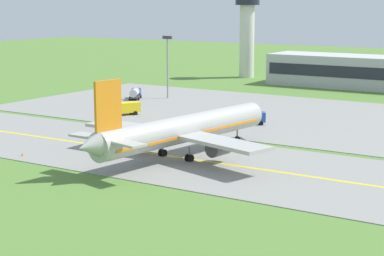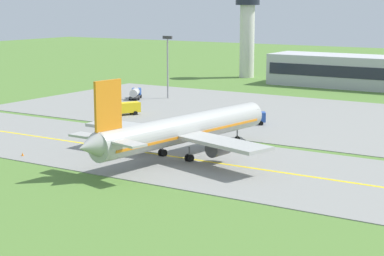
{
  "view_description": "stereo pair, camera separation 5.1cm",
  "coord_description": "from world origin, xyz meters",
  "px_view_note": "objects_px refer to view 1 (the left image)",
  "views": [
    {
      "loc": [
        54.37,
        -79.53,
        22.49
      ],
      "look_at": [
        1.98,
        3.14,
        4.0
      ],
      "focal_mm": 62.63,
      "sensor_mm": 36.0,
      "label": 1
    },
    {
      "loc": [
        54.41,
        -79.5,
        22.49
      ],
      "look_at": [
        1.98,
        3.14,
        4.0
      ],
      "focal_mm": 62.63,
      "sensor_mm": 36.0,
      "label": 2
    }
  ],
  "objects_px": {
    "control_tower": "(247,24)",
    "apron_light_mast": "(167,59)",
    "airplane_lead": "(183,130)",
    "service_truck_catering": "(254,119)",
    "service_truck_pushback": "(135,93)",
    "service_truck_baggage": "(125,108)"
  },
  "relations": [
    {
      "from": "service_truck_catering",
      "to": "apron_light_mast",
      "type": "bearing_deg",
      "value": 148.95
    },
    {
      "from": "service_truck_catering",
      "to": "control_tower",
      "type": "relative_size",
      "value": 0.24
    },
    {
      "from": "service_truck_catering",
      "to": "apron_light_mast",
      "type": "xyz_separation_m",
      "value": [
        -32.84,
        19.77,
        8.14
      ]
    },
    {
      "from": "service_truck_catering",
      "to": "airplane_lead",
      "type": "bearing_deg",
      "value": -83.57
    },
    {
      "from": "service_truck_baggage",
      "to": "service_truck_pushback",
      "type": "distance_m",
      "value": 22.43
    },
    {
      "from": "service_truck_pushback",
      "to": "apron_light_mast",
      "type": "height_order",
      "value": "apron_light_mast"
    },
    {
      "from": "apron_light_mast",
      "to": "service_truck_catering",
      "type": "bearing_deg",
      "value": -31.05
    },
    {
      "from": "service_truck_pushback",
      "to": "control_tower",
      "type": "distance_m",
      "value": 57.3
    },
    {
      "from": "control_tower",
      "to": "apron_light_mast",
      "type": "distance_m",
      "value": 51.03
    },
    {
      "from": "service_truck_catering",
      "to": "service_truck_pushback",
      "type": "relative_size",
      "value": 1.04
    },
    {
      "from": "service_truck_pushback",
      "to": "service_truck_baggage",
      "type": "bearing_deg",
      "value": -57.88
    },
    {
      "from": "airplane_lead",
      "to": "control_tower",
      "type": "height_order",
      "value": "control_tower"
    },
    {
      "from": "airplane_lead",
      "to": "service_truck_catering",
      "type": "bearing_deg",
      "value": 96.43
    },
    {
      "from": "control_tower",
      "to": "apron_light_mast",
      "type": "bearing_deg",
      "value": -83.66
    },
    {
      "from": "service_truck_catering",
      "to": "control_tower",
      "type": "bearing_deg",
      "value": 118.75
    },
    {
      "from": "service_truck_catering",
      "to": "service_truck_pushback",
      "type": "bearing_deg",
      "value": 159.23
    },
    {
      "from": "apron_light_mast",
      "to": "service_truck_pushback",
      "type": "bearing_deg",
      "value": -137.79
    },
    {
      "from": "service_truck_pushback",
      "to": "apron_light_mast",
      "type": "distance_m",
      "value": 10.94
    },
    {
      "from": "apron_light_mast",
      "to": "airplane_lead",
      "type": "bearing_deg",
      "value": -53.53
    },
    {
      "from": "airplane_lead",
      "to": "control_tower",
      "type": "xyz_separation_m",
      "value": [
        -41.7,
        99.15,
        11.89
      ]
    },
    {
      "from": "service_truck_baggage",
      "to": "apron_light_mast",
      "type": "relative_size",
      "value": 0.42
    },
    {
      "from": "control_tower",
      "to": "apron_light_mast",
      "type": "xyz_separation_m",
      "value": [
        5.58,
        -50.28,
        -6.69
      ]
    }
  ]
}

